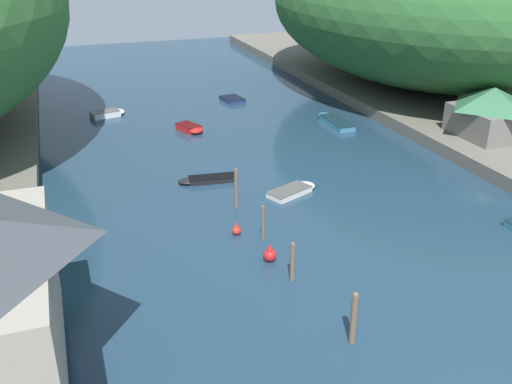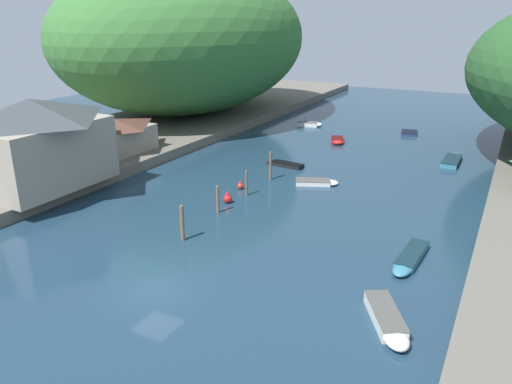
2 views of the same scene
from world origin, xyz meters
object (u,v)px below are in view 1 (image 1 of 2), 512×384
at_px(right_bank_cottage, 491,111).
at_px(boat_red_skiff, 294,190).
at_px(boat_small_dinghy, 191,128).
at_px(boat_near_quay, 205,180).
at_px(boat_cabin_cruiser, 334,121).
at_px(channel_buoy_near, 270,254).
at_px(channel_buoy_far, 236,230).
at_px(boat_open_rowboat, 109,113).
at_px(boat_white_cruiser, 231,98).

bearing_deg(right_bank_cottage, boat_red_skiff, -170.61).
height_order(boat_small_dinghy, boat_near_quay, boat_small_dinghy).
relative_size(right_bank_cottage, boat_near_quay, 1.42).
distance_m(right_bank_cottage, boat_near_quay, 26.58).
distance_m(boat_cabin_cruiser, boat_red_skiff, 18.23).
bearing_deg(channel_buoy_near, boat_red_skiff, 58.70).
xyz_separation_m(boat_red_skiff, channel_buoy_near, (-5.28, -8.69, 0.24)).
xyz_separation_m(boat_cabin_cruiser, channel_buoy_far, (-16.87, -19.60, 0.06)).
distance_m(channel_buoy_near, channel_buoy_far, 3.93).
height_order(boat_near_quay, channel_buoy_near, channel_buoy_near).
relative_size(boat_small_dinghy, channel_buoy_far, 3.91).
distance_m(boat_open_rowboat, channel_buoy_far, 30.41).
bearing_deg(channel_buoy_near, boat_cabin_cruiser, 55.66).
height_order(boat_white_cruiser, boat_near_quay, boat_near_quay).
relative_size(boat_small_dinghy, boat_near_quay, 0.74).
distance_m(right_bank_cottage, boat_white_cruiser, 29.43).
xyz_separation_m(right_bank_cottage, boat_white_cruiser, (-17.19, 23.66, -3.26)).
xyz_separation_m(boat_cabin_cruiser, boat_red_skiff, (-10.72, -14.74, -0.07)).
distance_m(boat_small_dinghy, channel_buoy_near, 25.78).
height_order(boat_red_skiff, boat_small_dinghy, boat_small_dinghy).
bearing_deg(boat_red_skiff, boat_near_quay, -149.94).
bearing_deg(boat_small_dinghy, boat_open_rowboat, -71.07).
relative_size(boat_open_rowboat, boat_near_quay, 0.84).
height_order(boat_cabin_cruiser, boat_white_cruiser, boat_cabin_cruiser).
height_order(right_bank_cottage, channel_buoy_far, right_bank_cottage).
bearing_deg(channel_buoy_near, right_bank_cottage, 25.06).
height_order(boat_white_cruiser, channel_buoy_near, channel_buoy_near).
height_order(boat_white_cruiser, boat_open_rowboat, boat_open_rowboat).
distance_m(right_bank_cottage, channel_buoy_far, 28.13).
relative_size(right_bank_cottage, channel_buoy_near, 5.64).
height_order(boat_red_skiff, channel_buoy_far, channel_buoy_far).
bearing_deg(boat_red_skiff, boat_white_cruiser, 149.10).
bearing_deg(channel_buoy_far, channel_buoy_near, -77.23).
bearing_deg(right_bank_cottage, channel_buoy_near, -154.94).
bearing_deg(right_bank_cottage, boat_cabin_cruiser, 130.93).
height_order(boat_open_rowboat, channel_buoy_near, channel_buoy_near).
bearing_deg(boat_cabin_cruiser, channel_buoy_near, -123.96).
xyz_separation_m(boat_small_dinghy, channel_buoy_far, (-2.28, -21.91, 0.02)).
height_order(boat_near_quay, channel_buoy_far, channel_buoy_far).
xyz_separation_m(channel_buoy_near, channel_buoy_far, (-0.87, 3.83, -0.11)).
bearing_deg(boat_small_dinghy, right_bank_cottage, 128.68).
xyz_separation_m(boat_open_rowboat, channel_buoy_far, (4.80, -30.03, 0.03)).
bearing_deg(channel_buoy_far, boat_open_rowboat, 99.08).
height_order(boat_small_dinghy, channel_buoy_near, channel_buoy_near).
distance_m(boat_cabin_cruiser, channel_buoy_far, 25.86).
relative_size(boat_cabin_cruiser, channel_buoy_near, 5.25).
relative_size(boat_red_skiff, boat_near_quay, 0.96).
distance_m(boat_cabin_cruiser, boat_open_rowboat, 24.05).
distance_m(boat_white_cruiser, boat_open_rowboat, 14.44).
bearing_deg(boat_white_cruiser, boat_near_quay, -120.90).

